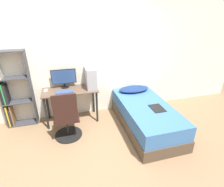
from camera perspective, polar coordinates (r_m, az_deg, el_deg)
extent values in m
plane|color=#846647|center=(3.30, -3.89, -17.22)|extent=(14.00, 14.00, 0.00)
cube|color=silver|center=(3.90, -8.62, 10.38)|extent=(8.00, 0.05, 2.50)
cube|color=brown|center=(3.78, -13.53, 1.04)|extent=(1.14, 0.52, 0.02)
cylinder|color=black|center=(3.78, -20.69, -6.25)|extent=(0.04, 0.04, 0.72)
cylinder|color=black|center=(3.79, -4.93, -4.44)|extent=(0.04, 0.04, 0.72)
cylinder|color=black|center=(4.15, -20.35, -3.30)|extent=(0.04, 0.04, 0.72)
cylinder|color=black|center=(4.16, -6.05, -1.67)|extent=(0.04, 0.04, 0.72)
cube|color=#38383D|center=(4.09, -32.68, 0.47)|extent=(0.02, 0.24, 1.59)
cube|color=#38383D|center=(3.95, -24.80, 1.43)|extent=(0.02, 0.24, 1.59)
cube|color=#38383D|center=(4.35, -26.68, -8.52)|extent=(0.56, 0.24, 0.02)
cube|color=#38383D|center=(4.11, -28.07, -2.38)|extent=(0.56, 0.24, 0.02)
cube|color=#38383D|center=(3.92, -29.59, 4.43)|extent=(0.56, 0.24, 0.02)
cube|color=#38383D|center=(3.80, -31.27, 11.79)|extent=(0.56, 0.24, 0.02)
cube|color=gold|center=(4.30, -30.61, -6.08)|extent=(0.03, 0.20, 0.46)
cube|color=black|center=(4.31, -29.99, -6.57)|extent=(0.04, 0.20, 0.37)
cube|color=brown|center=(4.28, -29.69, -5.97)|extent=(0.02, 0.20, 0.47)
cube|color=black|center=(4.10, -32.04, -0.36)|extent=(0.03, 0.20, 0.37)
cube|color=green|center=(4.09, -31.74, 0.01)|extent=(0.02, 0.20, 0.42)
cube|color=black|center=(4.08, -31.16, -0.06)|extent=(0.04, 0.20, 0.40)
cylinder|color=black|center=(3.66, -13.94, -12.87)|extent=(0.53, 0.53, 0.03)
cylinder|color=black|center=(3.54, -14.28, -10.24)|extent=(0.05, 0.05, 0.38)
cube|color=black|center=(3.43, -14.65, -7.37)|extent=(0.46, 0.46, 0.04)
cube|color=black|center=(3.10, -15.07, -4.87)|extent=(0.41, 0.04, 0.54)
cube|color=#4C3D2D|center=(3.80, 10.66, -9.04)|extent=(0.93, 1.89, 0.24)
cube|color=#38669E|center=(3.66, 10.99, -5.59)|extent=(0.90, 1.85, 0.29)
ellipsoid|color=navy|center=(4.12, 7.13, 1.45)|extent=(0.71, 0.36, 0.11)
cube|color=black|center=(3.49, 14.53, -4.67)|extent=(0.24, 0.32, 0.01)
cylinder|color=black|center=(3.92, -15.10, 2.01)|extent=(0.17, 0.17, 0.01)
cylinder|color=black|center=(3.90, -15.18, 2.70)|extent=(0.04, 0.04, 0.09)
cube|color=black|center=(3.84, -15.50, 5.35)|extent=(0.51, 0.01, 0.31)
cube|color=navy|center=(3.83, -15.50, 5.31)|extent=(0.49, 0.01, 0.29)
cube|color=#33477A|center=(3.67, -15.27, 0.49)|extent=(0.36, 0.15, 0.02)
cube|color=#99999E|center=(3.75, -7.03, 5.17)|extent=(0.20, 0.43, 0.44)
cube|color=#B7B7BC|center=(3.88, -20.85, 0.93)|extent=(0.07, 0.14, 0.01)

